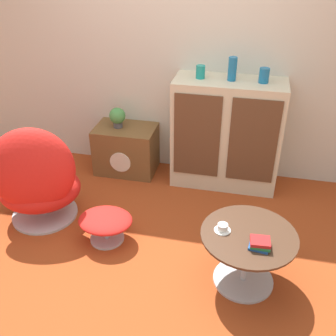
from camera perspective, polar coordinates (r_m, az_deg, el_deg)
name	(u,v)px	position (r m, az deg, el deg)	size (l,w,h in m)	color
ground_plane	(145,256)	(3.26, -3.39, -12.56)	(12.00, 12.00, 0.00)	#9E3D19
wall_back	(182,47)	(3.92, 2.03, 17.19)	(6.40, 0.06, 2.60)	beige
sideboard	(226,134)	(3.90, 8.45, 4.88)	(1.04, 0.44, 1.09)	beige
tv_console	(126,149)	(4.22, -6.07, 2.74)	(0.63, 0.43, 0.50)	brown
egg_chair	(36,180)	(3.54, -18.55, -1.72)	(0.88, 0.84, 0.95)	#B7B7BC
ottoman	(106,222)	(3.32, -9.05, -7.76)	(0.45, 0.38, 0.25)	#B7B7BC
coffee_table	(247,251)	(2.91, 11.38, -11.72)	(0.68, 0.68, 0.45)	#B7B7BC
vase_leftmost	(200,72)	(3.70, 4.74, 13.73)	(0.08, 0.08, 0.12)	teal
vase_inner_left	(232,69)	(3.66, 9.32, 14.01)	(0.08, 0.08, 0.21)	#196699
vase_inner_right	(264,75)	(3.67, 13.77, 12.92)	(0.09, 0.09, 0.13)	#196699
potted_plant	(117,117)	(4.08, -7.35, 7.41)	(0.17, 0.17, 0.21)	#4C4C51
teacup	(223,228)	(2.80, 7.92, -8.63)	(0.12, 0.12, 0.05)	white
book_stack	(260,244)	(2.71, 13.21, -10.64)	(0.15, 0.13, 0.06)	#1E478C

